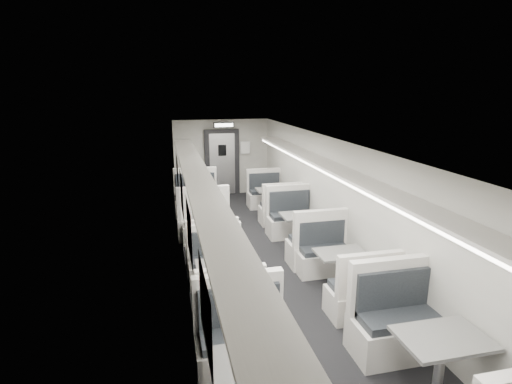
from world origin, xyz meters
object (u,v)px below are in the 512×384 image
booth_right_b (302,231)px  exit_sign (224,125)px  booth_left_b (208,237)px  booth_right_c (340,271)px  booth_right_d (439,368)px  vestibule_door (222,163)px  booth_left_c (222,283)px  booth_left_a (199,209)px  booth_right_a (272,201)px  passenger (211,207)px

booth_right_b → exit_sign: (-1.00, 4.36, 1.89)m
booth_left_b → exit_sign: exit_sign is taller
booth_left_b → booth_right_c: booth_right_c is taller
booth_right_d → vestibule_door: bearing=96.1°
vestibule_door → booth_left_b: bearing=-102.2°
booth_left_b → booth_left_c: size_ratio=1.00×
booth_left_a → booth_right_a: (2.00, 0.42, -0.06)m
booth_left_c → booth_right_a: 4.75m
booth_right_b → passenger: size_ratio=1.55×
passenger → exit_sign: exit_sign is taller
booth_left_c → booth_left_b: bearing=90.0°
vestibule_door → exit_sign: bearing=-90.0°
booth_right_b → exit_sign: size_ratio=3.54×
booth_left_b → booth_right_b: (2.00, -0.21, 0.04)m
booth_right_b → booth_right_d: 4.44m
booth_right_b → passenger: 2.18m
booth_right_c → vestibule_door: size_ratio=0.97×
booth_left_a → booth_right_d: 6.78m
booth_right_b → booth_right_c: size_ratio=1.07×
booth_left_b → booth_right_d: bearing=-66.7°
booth_left_c → vestibule_door: size_ratio=0.93×
vestibule_door → exit_sign: exit_sign is taller
booth_left_b → exit_sign: (1.00, 4.14, 1.93)m
booth_left_a → booth_right_b: booth_left_a is taller
booth_right_d → booth_right_c: bearing=90.0°
booth_right_b → booth_right_c: booth_right_b is taller
booth_right_a → booth_right_b: (0.00, -2.46, 0.03)m
booth_left_c → vestibule_door: bearing=81.5°
booth_left_a → booth_left_c: booth_left_a is taller
booth_right_b → vestibule_door: 4.99m
booth_right_c → exit_sign: bearing=99.1°
booth_left_b → booth_left_c: bearing=-90.0°
booth_left_c → booth_right_c: (2.00, -0.06, 0.02)m
booth_right_c → vestibule_door: 6.86m
booth_right_b → booth_left_b: bearing=174.0°
booth_right_a → passenger: size_ratio=1.44×
booth_left_a → booth_right_c: size_ratio=1.15×
booth_right_b → exit_sign: exit_sign is taller
booth_right_d → vestibule_door: 9.36m
vestibule_door → exit_sign: 1.33m
passenger → exit_sign: bearing=56.3°
booth_right_d → exit_sign: 9.04m
booth_left_c → exit_sign: 6.57m
booth_left_b → booth_right_c: 2.92m
vestibule_door → booth_left_a: bearing=-109.6°
booth_right_b → booth_right_c: 1.91m
booth_right_c → booth_left_c: bearing=178.2°
passenger → booth_right_c: bearing=-79.5°
booth_right_c → passenger: passenger is taller
booth_left_b → booth_right_b: size_ratio=0.89×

